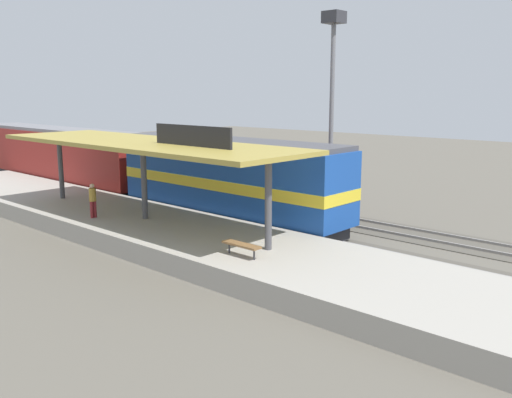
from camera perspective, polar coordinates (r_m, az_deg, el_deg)
name	(u,v)px	position (r m, az deg, el deg)	size (l,w,h in m)	color
ground_plane	(239,215)	(32.12, -1.77, -1.64)	(120.00, 120.00, 0.00)	#5B564C
track_near	(214,220)	(30.75, -4.36, -2.18)	(3.20, 110.00, 0.16)	#4E4941
track_far	(268,207)	(33.99, 1.28, -0.88)	(3.20, 110.00, 0.16)	#4E4941
platform	(146,228)	(27.79, -11.29, -2.91)	(6.00, 44.00, 0.90)	#9E998E
station_canopy	(144,145)	(27.04, -11.50, 5.49)	(5.20, 18.00, 4.70)	#47474C
platform_bench	(241,245)	(20.90, -1.51, -4.77)	(0.44, 1.70, 0.50)	#333338
locomotive	(229,180)	(29.43, -2.80, 1.96)	(2.93, 14.43, 4.44)	#28282D
passenger_carriage_single	(59,156)	(43.97, -19.65, 4.20)	(2.90, 20.00, 4.24)	#28282D
freight_car	(219,170)	(36.62, -3.86, 3.04)	(2.80, 12.00, 3.54)	#28282D
light_mast	(333,69)	(34.41, 7.91, 13.18)	(1.10, 1.10, 11.70)	slate
person_waiting	(93,199)	(28.33, -16.48, 0.02)	(0.34, 0.34, 1.71)	maroon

